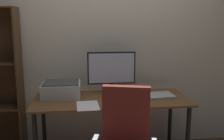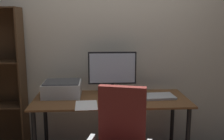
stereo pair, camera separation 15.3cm
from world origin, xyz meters
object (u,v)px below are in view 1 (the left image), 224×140
object	(u,v)px
coffee_mug	(122,94)
monitor	(111,70)
laptop	(158,95)
keyboard	(117,101)
printer	(61,89)
desk	(111,106)
mouse	(137,100)

from	to	relation	value
coffee_mug	monitor	bearing A→B (deg)	115.39
coffee_mug	laptop	world-z (taller)	coffee_mug
monitor	laptop	xyz separation A→B (m)	(0.49, -0.18, -0.26)
keyboard	laptop	xyz separation A→B (m)	(0.47, 0.14, 0.00)
coffee_mug	printer	world-z (taller)	printer
printer	desk	bearing A→B (deg)	-13.62
keyboard	mouse	world-z (taller)	mouse
desk	printer	xyz separation A→B (m)	(-0.52, 0.13, 0.17)
laptop	desk	bearing A→B (deg)	177.20
desk	keyboard	world-z (taller)	keyboard
keyboard	laptop	bearing A→B (deg)	18.73
desk	mouse	distance (m)	0.30
monitor	laptop	size ratio (longest dim) A/B	1.65
desk	printer	distance (m)	0.56
monitor	printer	xyz separation A→B (m)	(-0.55, -0.06, -0.19)
desk	monitor	xyz separation A→B (m)	(0.02, 0.18, 0.35)
desk	coffee_mug	size ratio (longest dim) A/B	16.80
keyboard	mouse	distance (m)	0.21
mouse	coffee_mug	size ratio (longest dim) A/B	1.00
coffee_mug	keyboard	bearing A→B (deg)	-119.51
laptop	coffee_mug	bearing A→B (deg)	177.79
mouse	laptop	bearing A→B (deg)	23.33
printer	keyboard	bearing A→B (deg)	-24.46
printer	coffee_mug	bearing A→B (deg)	-11.45
coffee_mug	printer	distance (m)	0.65
mouse	laptop	world-z (taller)	mouse
laptop	printer	world-z (taller)	printer
mouse	printer	xyz separation A→B (m)	(-0.78, 0.25, 0.06)
desk	laptop	xyz separation A→B (m)	(0.51, 0.01, 0.10)
monitor	coffee_mug	size ratio (longest dim) A/B	5.50
desk	printer	bearing A→B (deg)	166.38
coffee_mug	desk	bearing A→B (deg)	178.97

